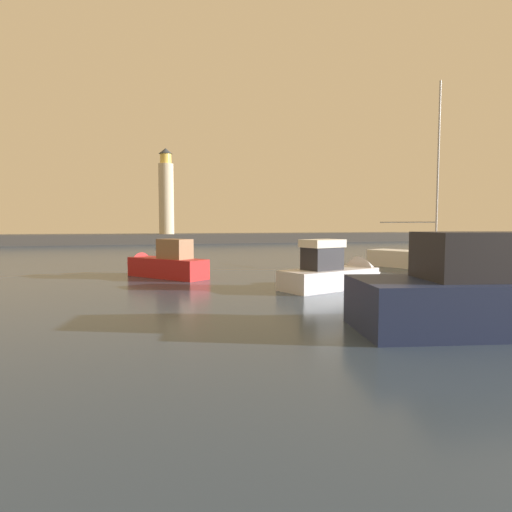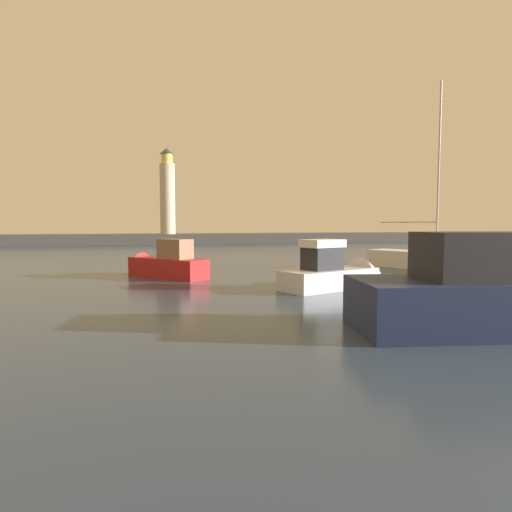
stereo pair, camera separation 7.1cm
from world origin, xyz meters
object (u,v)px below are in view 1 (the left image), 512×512
(lighthouse, at_px, (166,194))
(mooring_buoy, at_px, (445,274))
(motorboat_0, at_px, (342,273))
(sailboat_moored, at_px, (424,259))
(motorboat_3, at_px, (161,264))

(lighthouse, distance_m, mooring_buoy, 49.10)
(motorboat_0, distance_m, sailboat_moored, 10.64)
(motorboat_0, xyz_separation_m, sailboat_moored, (8.86, 5.90, -0.03))
(mooring_buoy, bearing_deg, motorboat_0, -177.56)
(lighthouse, distance_m, sailboat_moored, 44.40)
(motorboat_0, height_order, motorboat_3, motorboat_0)
(motorboat_3, xyz_separation_m, sailboat_moored, (16.51, -0.38, -0.09))
(motorboat_3, bearing_deg, mooring_buoy, -24.16)
(motorboat_3, height_order, sailboat_moored, sailboat_moored)
(sailboat_moored, bearing_deg, lighthouse, 107.02)
(motorboat_0, bearing_deg, motorboat_3, 140.64)
(lighthouse, distance_m, motorboat_3, 42.27)
(motorboat_3, bearing_deg, sailboat_moored, -1.31)
(motorboat_0, bearing_deg, sailboat_moored, 33.65)
(lighthouse, height_order, motorboat_0, lighthouse)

